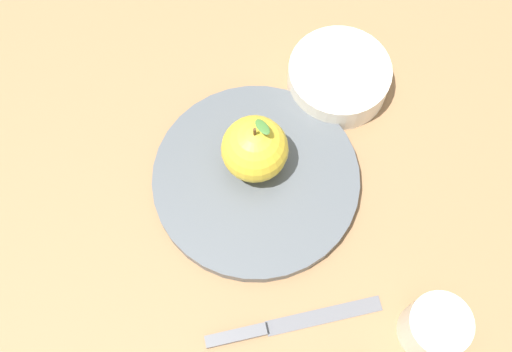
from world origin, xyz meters
TOP-DOWN VIEW (x-y plane):
  - ground_plane at (0.00, 0.00)m, footprint 2.40×2.40m
  - dinner_plate at (0.03, 0.04)m, footprint 0.26×0.26m
  - apple at (0.03, 0.06)m, footprint 0.08×0.08m
  - side_bowl at (0.19, 0.11)m, footprint 0.14×0.14m
  - cup at (0.12, -0.22)m, footprint 0.07×0.07m
  - knife at (-0.03, -0.13)m, footprint 0.21×0.07m

SIDE VIEW (x-z plane):
  - ground_plane at x=0.00m, z-range 0.00..0.00m
  - knife at x=-0.03m, z-range 0.00..0.01m
  - dinner_plate at x=0.03m, z-range 0.00..0.02m
  - side_bowl at x=0.19m, z-range 0.00..0.05m
  - cup at x=0.12m, z-range 0.00..0.07m
  - apple at x=0.03m, z-range 0.01..0.11m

